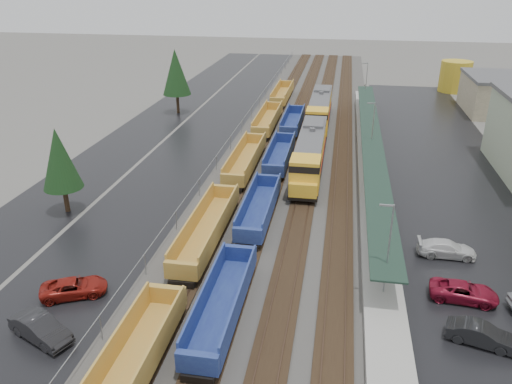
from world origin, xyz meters
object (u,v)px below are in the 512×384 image
parked_car_west_b (40,329)px  parked_car_west_c (74,288)px  locomotive_lead (310,154)px  parked_car_east_a (481,335)px  storage_tank (455,76)px  parked_car_east_c (447,249)px  locomotive_trail (320,111)px  well_string_yellow (229,189)px  parked_car_east_b (464,292)px  well_string_blue (244,248)px

parked_car_west_b → parked_car_west_c: bearing=26.3°
locomotive_lead → parked_car_east_a: 32.08m
locomotive_lead → storage_tank: (26.03, 51.26, 0.56)m
parked_car_west_c → parked_car_east_c: parked_car_east_c is taller
locomotive_trail → parked_car_east_c: bearing=-71.0°
locomotive_trail → parked_car_west_b: locomotive_trail is taller
parked_car_east_a → parked_car_west_c: bearing=104.9°
locomotive_trail → well_string_yellow: bearing=-104.8°
locomotive_trail → parked_car_east_b: 47.02m
locomotive_trail → locomotive_lead: bearing=-90.0°
parked_car_east_a → parked_car_east_c: size_ratio=0.90×
parked_car_west_c → storage_tank: bearing=-52.3°
parked_car_east_a → parked_car_east_b: bearing=17.0°
locomotive_trail → parked_car_east_a: locomotive_trail is taller
parked_car_east_b → parked_car_east_c: size_ratio=1.01×
parked_car_west_c → well_string_blue: bearing=-83.3°
locomotive_lead → well_string_blue: locomotive_lead is taller
locomotive_trail → well_string_blue: locomotive_trail is taller
parked_car_east_a → locomotive_trail: bearing=30.9°
parked_car_east_a → well_string_yellow: bearing=63.3°
parked_car_east_b → locomotive_lead: bearing=35.2°
storage_tank → parked_car_west_c: 90.20m
parked_car_west_b → parked_car_east_b: parked_car_west_b is taller
parked_car_west_c → parked_car_east_c: 31.23m
locomotive_trail → storage_tank: 39.91m
well_string_blue → parked_car_west_c: (-11.91, -7.22, -0.50)m
parked_car_west_c → well_string_yellow: bearing=-46.9°
well_string_yellow → well_string_blue: well_string_yellow is taller
parked_car_east_b → parked_car_west_c: bearing=104.6°
well_string_blue → parked_car_east_c: size_ratio=18.63×
storage_tank → parked_car_west_b: (-41.66, -84.83, -2.29)m
well_string_blue → parked_car_west_b: size_ratio=18.73×
well_string_yellow → parked_car_east_b: (21.51, -14.71, -0.52)m
locomotive_trail → parked_car_west_b: size_ratio=4.29×
well_string_yellow → parked_car_east_a: (21.63, -19.69, -0.48)m
parked_car_west_c → locomotive_trail: bearing=-42.4°
parked_car_west_c → locomotive_lead: bearing=-53.7°
storage_tank → parked_car_west_c: storage_tank is taller
well_string_blue → parked_car_west_c: 13.94m
locomotive_trail → well_string_yellow: locomotive_trail is taller
locomotive_lead → parked_car_west_c: 32.75m
locomotive_lead → parked_car_west_b: (-15.64, -33.57, -1.73)m
locomotive_lead → storage_tank: storage_tank is taller
locomotive_trail → parked_car_west_c: bearing=-107.8°
locomotive_trail → well_string_blue: bearing=-95.4°
locomotive_lead → parked_car_east_a: bearing=-64.8°
parked_car_east_b → well_string_blue: bearing=87.2°
well_string_blue → parked_car_east_b: (17.51, -2.65, -0.49)m
locomotive_lead → parked_car_east_b: 27.60m
parked_car_west_b → well_string_blue: bearing=-20.3°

